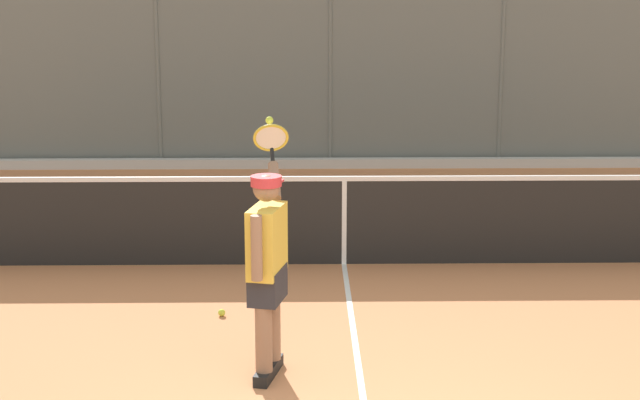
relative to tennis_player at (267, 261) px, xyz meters
name	(u,v)px	position (x,y,z in m)	size (l,w,h in m)	color
fence_backdrop	(329,82)	(-0.71, -9.19, 0.38)	(19.43, 1.37, 3.28)	slate
tennis_net	(344,219)	(-0.71, -2.99, -0.43)	(10.03, 0.09, 1.07)	#2D2D2D
tennis_player	(267,261)	(0.00, 0.00, 0.00)	(0.32, 1.37, 1.88)	black
tennis_ball_by_sideline	(222,313)	(0.47, -1.35, -0.89)	(0.07, 0.07, 0.07)	#C1D138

